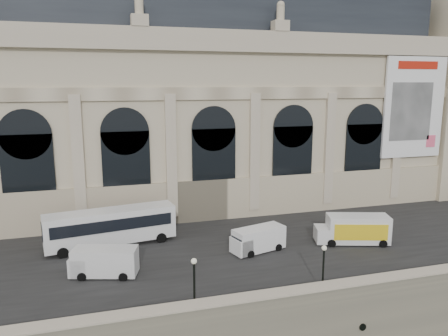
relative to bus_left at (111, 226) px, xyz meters
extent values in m
cube|color=gray|center=(16.10, 18.32, -5.11)|extent=(160.00, 70.00, 6.00)
cube|color=#2D2D2D|center=(16.10, -2.68, -2.08)|extent=(160.00, 24.00, 0.06)
cube|color=gray|center=(16.10, -16.08, -1.56)|extent=(160.00, 1.20, 1.10)
cube|color=#C0B39A|center=(16.10, -16.08, -0.96)|extent=(160.00, 1.40, 0.12)
cube|color=#C1B394|center=(10.10, 14.32, 8.89)|extent=(68.00, 18.00, 22.00)
cube|color=#C0B39A|center=(10.10, 5.17, 0.39)|extent=(68.60, 0.40, 5.00)
cube|color=#C0B39A|center=(10.10, 5.02, 18.69)|extent=(69.00, 0.80, 2.40)
cube|color=#C0B39A|center=(10.10, 5.17, 12.89)|extent=(68.00, 0.30, 1.40)
cube|color=#23292F|center=(10.10, 14.32, 22.89)|extent=(64.00, 15.00, 6.00)
cube|color=black|center=(-7.90, 5.14, 4.39)|extent=(5.20, 0.25, 9.00)
cylinder|color=black|center=(-7.90, 5.14, 8.89)|extent=(5.20, 0.25, 5.20)
cube|color=#C0B39A|center=(-2.90, 5.07, 5.89)|extent=(1.20, 0.50, 14.00)
cube|color=black|center=(2.10, 5.14, 4.39)|extent=(5.20, 0.25, 9.00)
cylinder|color=black|center=(2.10, 5.14, 8.89)|extent=(5.20, 0.25, 5.20)
cube|color=#C0B39A|center=(7.10, 5.07, 5.89)|extent=(1.20, 0.50, 14.00)
cube|color=black|center=(12.10, 5.14, 4.39)|extent=(5.20, 0.25, 9.00)
cylinder|color=black|center=(12.10, 5.14, 8.89)|extent=(5.20, 0.25, 5.20)
cube|color=#C0B39A|center=(17.10, 5.07, 5.89)|extent=(1.20, 0.50, 14.00)
cube|color=black|center=(22.10, 5.14, 4.39)|extent=(5.20, 0.25, 9.00)
cylinder|color=black|center=(22.10, 5.14, 8.89)|extent=(5.20, 0.25, 5.20)
cube|color=#C0B39A|center=(27.10, 5.07, 5.89)|extent=(1.20, 0.50, 14.00)
cube|color=black|center=(32.10, 5.14, 4.39)|extent=(5.20, 0.25, 9.00)
cylinder|color=black|center=(32.10, 5.14, 8.89)|extent=(5.20, 0.25, 5.20)
cube|color=#C0B39A|center=(37.10, 5.07, 5.89)|extent=(1.20, 0.50, 14.00)
cube|color=white|center=(39.10, 4.87, 10.89)|extent=(9.00, 0.35, 13.00)
cube|color=#B61B0C|center=(39.10, 4.67, 16.29)|extent=(6.00, 0.06, 1.00)
cube|color=gray|center=(38.60, 4.67, 10.39)|extent=(6.20, 0.06, 7.50)
cube|color=#F15579|center=(42.10, 4.67, 6.39)|extent=(1.40, 0.06, 1.60)
cube|color=#C1B394|center=(50.10, 11.32, 12.89)|extent=(12.00, 14.00, 30.00)
cube|color=white|center=(0.01, 0.00, 0.01)|extent=(12.98, 4.55, 3.29)
cube|color=black|center=(-6.30, -0.97, 0.33)|extent=(0.45, 2.42, 1.27)
cube|color=black|center=(0.22, -1.35, 0.44)|extent=(11.54, 1.85, 1.17)
cube|color=black|center=(-0.19, 1.35, 0.44)|extent=(11.54, 1.85, 1.17)
cylinder|color=black|center=(-4.50, -2.03, -1.58)|extent=(1.10, 0.48, 1.06)
cylinder|color=black|center=(-4.91, 0.59, -1.58)|extent=(1.10, 0.48, 1.06)
cylinder|color=black|center=(4.93, -0.58, -1.58)|extent=(1.10, 0.48, 1.06)
cylinder|color=black|center=(4.53, 2.04, -1.58)|extent=(1.10, 0.48, 1.06)
cube|color=silver|center=(-0.75, -7.05, -0.77)|extent=(5.72, 3.51, 2.28)
cube|color=silver|center=(-2.80, -6.44, -1.12)|extent=(2.03, 2.42, 1.58)
cube|color=black|center=(-3.33, -6.28, -0.58)|extent=(0.56, 1.73, 0.79)
cylinder|color=black|center=(-2.68, -7.56, -1.73)|extent=(0.79, 0.45, 0.75)
cylinder|color=black|center=(-2.09, -5.57, -1.73)|extent=(0.79, 0.45, 0.75)
cylinder|color=black|center=(0.60, -8.53, -1.73)|extent=(0.79, 0.45, 0.75)
cylinder|color=black|center=(1.19, -6.54, -1.73)|extent=(0.79, 0.45, 0.75)
cube|color=white|center=(13.74, -5.48, -0.82)|extent=(5.51, 3.31, 2.20)
cube|color=white|center=(11.75, -6.03, -1.15)|extent=(1.93, 2.32, 1.53)
cube|color=black|center=(11.23, -6.17, -0.63)|extent=(0.51, 1.68, 0.77)
cylinder|color=black|center=(12.41, -6.89, -1.75)|extent=(0.76, 0.42, 0.73)
cylinder|color=black|center=(11.88, -4.95, -1.75)|extent=(0.76, 0.42, 0.73)
cylinder|color=black|center=(15.60, -6.01, -1.75)|extent=(0.76, 0.42, 0.73)
cylinder|color=black|center=(15.07, -4.08, -1.75)|extent=(0.76, 0.42, 0.73)
cube|color=white|center=(24.17, -6.34, -0.53)|extent=(6.55, 4.07, 2.76)
cube|color=yellow|center=(23.82, -7.49, -0.53)|extent=(5.09, 1.64, 1.63)
cube|color=#B61B0C|center=(23.82, -7.49, -0.53)|extent=(2.94, 0.95, 0.61)
cube|color=white|center=(20.86, -5.30, -1.14)|extent=(2.23, 2.63, 1.53)
cylinder|color=black|center=(21.09, -6.61, -1.70)|extent=(0.87, 0.52, 0.82)
cylinder|color=black|center=(21.80, -4.37, -1.70)|extent=(0.87, 0.52, 0.82)
cylinder|color=black|center=(25.97, -8.13, -1.70)|extent=(0.87, 0.52, 0.82)
cylinder|color=black|center=(26.67, -5.89, -1.70)|extent=(0.87, 0.52, 0.82)
cylinder|color=black|center=(5.20, -14.98, -1.92)|extent=(0.42, 0.42, 0.38)
cylinder|color=black|center=(5.20, -14.98, -0.22)|extent=(0.15, 0.15, 3.78)
sphere|color=beige|center=(5.20, -14.98, 1.76)|extent=(0.42, 0.42, 0.42)
cylinder|color=black|center=(15.43, -14.99, -1.93)|extent=(0.40, 0.40, 0.36)
cylinder|color=black|center=(15.43, -14.99, -0.30)|extent=(0.14, 0.14, 3.62)
sphere|color=beige|center=(15.43, -14.99, 1.60)|extent=(0.40, 0.40, 0.40)
camera|label=1|loc=(-0.88, -43.20, 14.05)|focal=35.00mm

